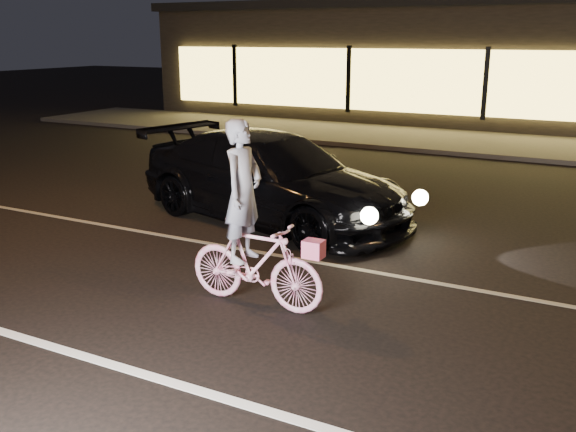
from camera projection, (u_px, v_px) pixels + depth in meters
The scene contains 7 objects.
ground at pixel (214, 311), 7.32m from camera, with size 90.00×90.00×0.00m, color black.
lane_stripe_near at pixel (125, 369), 6.04m from camera, with size 60.00×0.12×0.01m, color silver.
lane_stripe_far at pixel (294, 258), 9.02m from camera, with size 60.00×0.10×0.01m, color gray.
sidewalk at pixel (468, 142), 18.38m from camera, with size 30.00×4.00×0.12m, color #383533.
storefront at pixel (510, 61), 22.90m from camera, with size 25.40×8.42×4.20m.
cyclist at pixel (252, 242), 7.28m from camera, with size 1.71×0.59×2.16m.
sedan at pixel (272, 178), 10.68m from camera, with size 5.40×3.21×1.47m.
Camera 1 is at (3.87, -5.59, 3.03)m, focal length 40.00 mm.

